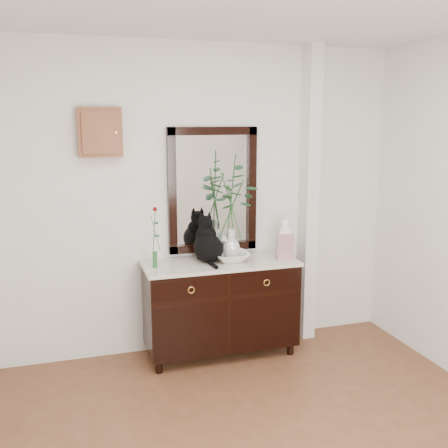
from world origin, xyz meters
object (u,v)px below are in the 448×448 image
object	(u,v)px
cat	(208,239)
ginger_jar	(285,238)
sideboard	(221,303)
lotus_bowl	(231,257)

from	to	relation	value
cat	ginger_jar	world-z (taller)	cat
sideboard	ginger_jar	world-z (taller)	ginger_jar
lotus_bowl	cat	bearing A→B (deg)	166.02
sideboard	lotus_bowl	bearing A→B (deg)	-4.39
cat	ginger_jar	distance (m)	0.68
cat	lotus_bowl	world-z (taller)	cat
sideboard	ginger_jar	size ratio (longest dim) A/B	3.60
lotus_bowl	ginger_jar	world-z (taller)	ginger_jar
sideboard	cat	distance (m)	0.58
cat	ginger_jar	size ratio (longest dim) A/B	1.08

